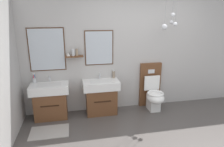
% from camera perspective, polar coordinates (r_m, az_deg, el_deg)
% --- Properties ---
extents(wall_back, '(5.21, 0.63, 2.54)m').
position_cam_1_polar(wall_back, '(4.41, 7.87, 6.51)').
color(wall_back, '#B7B5B2').
rests_on(wall_back, ground).
extents(bath_mat, '(0.68, 0.44, 0.01)m').
position_cam_1_polar(bath_mat, '(3.89, -17.41, -15.62)').
color(bath_mat, '#9E9993').
rests_on(bath_mat, ground).
extents(vanity_sink_left, '(0.74, 0.44, 0.71)m').
position_cam_1_polar(vanity_sink_left, '(4.22, -17.14, -7.20)').
color(vanity_sink_left, brown).
rests_on(vanity_sink_left, ground).
extents(tap_on_left_sink, '(0.03, 0.13, 0.11)m').
position_cam_1_polar(tap_on_left_sink, '(4.22, -17.42, -1.34)').
color(tap_on_left_sink, silver).
rests_on(tap_on_left_sink, vanity_sink_left).
extents(vanity_sink_right, '(0.74, 0.44, 0.71)m').
position_cam_1_polar(vanity_sink_right, '(4.23, -3.14, -6.39)').
color(vanity_sink_right, brown).
rests_on(vanity_sink_right, ground).
extents(tap_on_right_sink, '(0.03, 0.13, 0.11)m').
position_cam_1_polar(tap_on_right_sink, '(4.23, -3.53, -0.55)').
color(tap_on_right_sink, silver).
rests_on(tap_on_right_sink, vanity_sink_right).
extents(toilet, '(0.48, 0.62, 1.00)m').
position_cam_1_polar(toilet, '(4.50, 11.50, -5.30)').
color(toilet, brown).
rests_on(toilet, ground).
extents(toothbrush_cup, '(0.07, 0.07, 0.21)m').
position_cam_1_polar(toothbrush_cup, '(4.26, -21.31, -1.77)').
color(toothbrush_cup, silver).
rests_on(toothbrush_cup, vanity_sink_left).
extents(soap_dispenser, '(0.06, 0.06, 0.18)m').
position_cam_1_polar(soap_dispenser, '(4.28, 0.47, -0.25)').
color(soap_dispenser, gray).
rests_on(soap_dispenser, vanity_sink_right).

